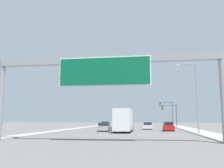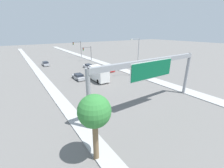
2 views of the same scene
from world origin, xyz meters
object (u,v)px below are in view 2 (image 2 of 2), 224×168
(car_near_right, at_px, (79,77))
(street_lamp_right, at_px, (137,55))
(truck_box_primary, at_px, (98,73))
(traffic_light_mid_block, at_px, (78,47))
(car_mid_right, at_px, (46,64))
(car_near_left, at_px, (88,66))
(traffic_light_near_intersection, at_px, (88,51))
(car_mid_center, at_px, (108,69))
(sign_gantry, at_px, (151,69))
(palm_tree_foreground, at_px, (94,112))

(car_near_right, bearing_deg, street_lamp_right, -24.25)
(truck_box_primary, distance_m, street_lamp_right, 11.10)
(traffic_light_mid_block, height_order, street_lamp_right, street_lamp_right)
(truck_box_primary, bearing_deg, car_mid_right, 106.08)
(car_near_left, bearing_deg, traffic_light_near_intersection, 63.67)
(truck_box_primary, bearing_deg, car_mid_center, 40.92)
(car_near_right, distance_m, car_mid_center, 10.84)
(car_mid_center, bearing_deg, street_lamp_right, -71.00)
(sign_gantry, distance_m, traffic_light_near_intersection, 41.17)
(truck_box_primary, relative_size, street_lamp_right, 0.80)
(palm_tree_foreground, bearing_deg, truck_box_primary, 60.75)
(truck_box_primary, bearing_deg, car_near_right, 135.92)
(palm_tree_foreground, height_order, street_lamp_right, street_lamp_right)
(car_near_right, relative_size, truck_box_primary, 0.58)
(sign_gantry, relative_size, car_mid_center, 4.49)
(car_mid_right, bearing_deg, traffic_light_mid_block, 30.62)
(car_near_right, xyz_separation_m, car_mid_center, (10.50, 2.68, 0.04))
(car_near_right, height_order, car_mid_center, car_mid_center)
(car_mid_center, height_order, truck_box_primary, truck_box_primary)
(car_near_left, relative_size, car_near_right, 0.95)
(car_mid_right, relative_size, traffic_light_mid_block, 0.66)
(car_near_left, height_order, truck_box_primary, truck_box_primary)
(car_near_right, height_order, truck_box_primary, truck_box_primary)
(traffic_light_near_intersection, height_order, street_lamp_right, street_lamp_right)
(car_mid_right, height_order, palm_tree_foreground, palm_tree_foreground)
(car_mid_right, relative_size, car_mid_center, 1.01)
(car_mid_right, relative_size, truck_box_primary, 0.59)
(palm_tree_foreground, bearing_deg, car_near_left, 65.64)
(car_mid_right, bearing_deg, sign_gantry, -80.20)
(car_near_right, distance_m, traffic_light_mid_block, 33.23)
(sign_gantry, height_order, car_near_right, sign_gantry)
(truck_box_primary, height_order, street_lamp_right, street_lamp_right)
(palm_tree_foreground, distance_m, street_lamp_right, 28.03)
(sign_gantry, bearing_deg, car_mid_right, 99.80)
(car_near_right, height_order, palm_tree_foreground, palm_tree_foreground)
(sign_gantry, relative_size, street_lamp_right, 2.11)
(car_near_left, height_order, car_mid_right, car_mid_right)
(car_mid_center, height_order, palm_tree_foreground, palm_tree_foreground)
(car_mid_center, bearing_deg, truck_box_primary, -139.08)
(truck_box_primary, xyz_separation_m, palm_tree_foreground, (-11.54, -20.60, 3.23))
(car_mid_right, distance_m, traffic_light_mid_block, 19.19)
(car_mid_right, distance_m, street_lamp_right, 32.30)
(street_lamp_right, bearing_deg, traffic_light_near_intersection, 92.05)
(traffic_light_mid_block, bearing_deg, car_near_left, -104.94)
(car_mid_center, bearing_deg, car_near_left, 118.15)
(palm_tree_foreground, bearing_deg, traffic_light_mid_block, 69.18)
(car_near_left, xyz_separation_m, street_lamp_right, (6.52, -15.31, 5.03))
(street_lamp_right, bearing_deg, car_mid_center, 109.00)
(car_mid_right, xyz_separation_m, car_near_right, (3.50, -20.90, 0.00))
(car_mid_right, xyz_separation_m, street_lamp_right, (17.02, -26.99, 5.01))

